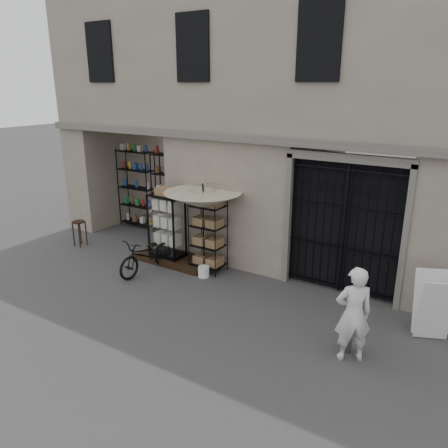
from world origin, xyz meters
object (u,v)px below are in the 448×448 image
Objects in this scene: wooden_stool at (80,233)px; steel_bollard at (349,331)px; bicycle at (147,272)px; wire_rack at (208,237)px; shopkeeper at (349,358)px; easel_sign at (433,306)px; white_bucket at (204,272)px; display_cabinet at (167,229)px; market_umbrella at (203,196)px.

wooden_stool is 8.11m from steel_bollard.
bicycle is 2.89m from wooden_stool.
wire_rack is 1.05× the size of shopkeeper.
easel_sign is at bearing 0.96° from wooden_stool.
white_bucket is 5.00m from easel_sign.
display_cabinet is 1.00× the size of wire_rack.
bicycle reaches higher than wooden_stool.
steel_bollard is at bearing -20.95° from market_umbrella.
market_umbrella reaches higher than wire_rack.
display_cabinet is 2.93m from wooden_stool.
market_umbrella is at bearing 6.74° from wooden_stool.
bicycle is 1.42× the size of easel_sign.
shopkeeper is (4.16, -1.73, -1.89)m from market_umbrella.
wire_rack reaches higher than white_bucket.
wire_rack is 4.51m from shopkeeper.
steel_bollard is (5.19, -0.72, 0.40)m from bicycle.
shopkeeper is at bearing -16.75° from wire_rack.
wire_rack is at bearing 7.05° from wooden_stool.
market_umbrella is 3.31× the size of steel_bollard.
white_bucket is (0.23, -0.34, -1.76)m from market_umbrella.
wire_rack reaches higher than wooden_stool.
market_umbrella is 5.36m from easel_sign.
white_bucket is 4.18m from shopkeeper.
wire_rack reaches higher than steel_bollard.
easel_sign is (5.09, -0.35, -0.24)m from wire_rack.
wooden_stool is 0.61× the size of easel_sign.
market_umbrella reaches higher than easel_sign.
display_cabinet is at bearing 91.98° from bicycle.
wire_rack reaches higher than bicycle.
easel_sign is (1.12, 1.25, 0.22)m from steel_bollard.
wire_rack is 1.74m from bicycle.
market_umbrella reaches higher than display_cabinet.
steel_bollard is at bearing -17.54° from white_bucket.
wooden_stool is 8.23m from shopkeeper.
easel_sign is at bearing 2.86° from wire_rack.
bicycle is 6.37m from easel_sign.
wooden_stool reaches higher than white_bucket.
shopkeeper is (5.27, -1.69, -0.88)m from display_cabinet.
wire_rack is (1.21, 0.08, -0.02)m from display_cabinet.
market_umbrella is at bearing 39.84° from bicycle.
display_cabinet is 1.06× the size of shopkeeper.
display_cabinet reaches higher than wire_rack.
easel_sign is at bearing 7.68° from bicycle.
wire_rack is at bearing -56.73° from shopkeeper.
wire_rack reaches higher than shopkeeper.
wooden_stool is 9.16m from easel_sign.
white_bucket is 0.16× the size of bicycle.
steel_bollard is 0.44m from shopkeeper.
market_umbrella is 4.61m from steel_bollard.
display_cabinet is 0.67× the size of market_umbrella.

